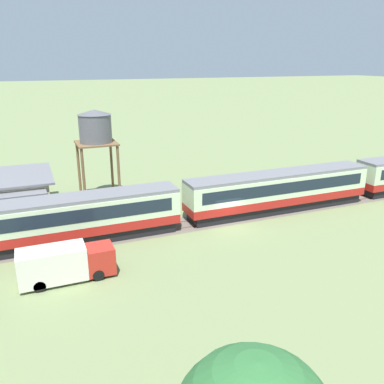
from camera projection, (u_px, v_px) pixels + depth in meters
name	position (u px, v px, depth m)	size (l,w,h in m)	color
ground_plane	(229.00, 226.00, 37.54)	(600.00, 600.00, 0.00)	#707F51
passenger_train	(184.00, 202.00, 37.05)	(82.97, 3.05, 3.99)	#AD1E19
railway_track	(133.00, 233.00, 35.97)	(146.07, 3.60, 0.04)	#665B51
water_tower	(95.00, 129.00, 41.74)	(4.08, 4.08, 9.80)	brown
delivery_truck_red	(65.00, 263.00, 27.87)	(6.42, 2.06, 2.51)	#B2281E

